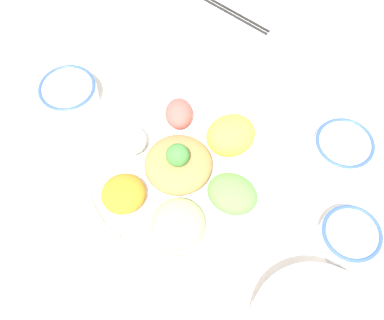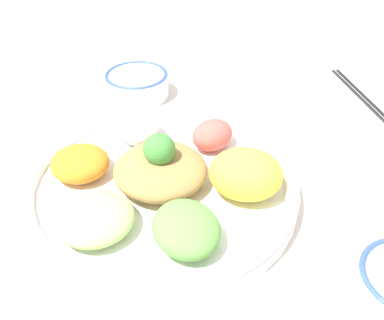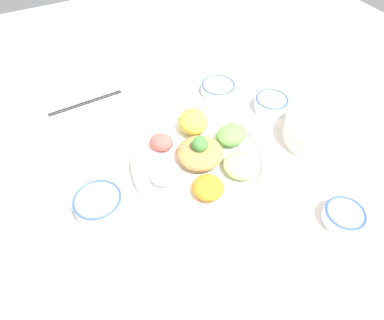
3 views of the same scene
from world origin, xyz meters
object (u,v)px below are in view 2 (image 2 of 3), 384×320
serving_spoon_main (271,104)px  salad_platter (163,181)px  chopsticks_pair_near (365,98)px  rice_bowl_plain (137,84)px

serving_spoon_main → salad_platter: bearing=-160.9°
salad_platter → chopsticks_pair_near: bearing=-61.3°
chopsticks_pair_near → serving_spoon_main: size_ratio=2.22×
salad_platter → serving_spoon_main: (0.22, -0.22, -0.02)m
salad_platter → serving_spoon_main: bearing=-44.7°
salad_platter → rice_bowl_plain: salad_platter is taller
rice_bowl_plain → serving_spoon_main: bearing=-106.6°
salad_platter → rice_bowl_plain: 0.30m
rice_bowl_plain → serving_spoon_main: size_ratio=1.05×
rice_bowl_plain → chopsticks_pair_near: 0.43m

